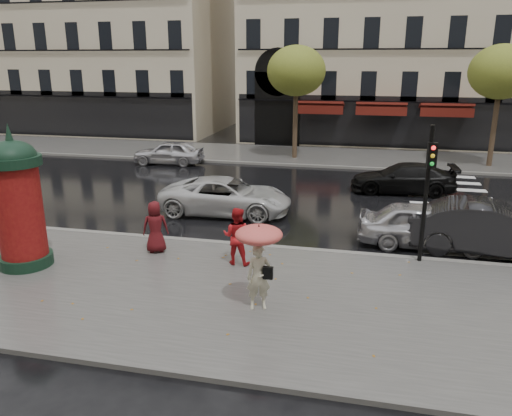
% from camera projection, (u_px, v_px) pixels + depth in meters
% --- Properties ---
extents(ground, '(160.00, 160.00, 0.00)m').
position_uv_depth(ground, '(269.00, 292.00, 13.06)').
color(ground, black).
rests_on(ground, ground).
extents(near_sidewalk, '(90.00, 7.00, 0.12)m').
position_uv_depth(near_sidewalk, '(265.00, 299.00, 12.57)').
color(near_sidewalk, '#474744').
rests_on(near_sidewalk, ground).
extents(far_sidewalk, '(90.00, 6.00, 0.12)m').
position_uv_depth(far_sidewalk, '(329.00, 157.00, 30.79)').
color(far_sidewalk, '#474744').
rests_on(far_sidewalk, ground).
extents(near_kerb, '(90.00, 0.25, 0.14)m').
position_uv_depth(near_kerb, '(287.00, 249.00, 15.84)').
color(near_kerb, slate).
rests_on(near_kerb, ground).
extents(far_kerb, '(90.00, 0.25, 0.14)m').
position_uv_depth(far_kerb, '(324.00, 166.00, 27.99)').
color(far_kerb, slate).
rests_on(far_kerb, ground).
extents(zebra_crossing, '(3.60, 11.75, 0.01)m').
position_uv_depth(zebra_crossing, '(455.00, 205.00, 20.76)').
color(zebra_crossing, silver).
rests_on(zebra_crossing, ground).
extents(tree_far_left, '(3.40, 3.40, 6.64)m').
position_uv_depth(tree_far_left, '(296.00, 71.00, 28.81)').
color(tree_far_left, '#38281C').
rests_on(tree_far_left, ground).
extents(tree_far_right, '(3.40, 3.40, 6.64)m').
position_uv_depth(tree_far_right, '(501.00, 72.00, 26.50)').
color(tree_far_right, '#38281C').
rests_on(tree_far_right, ground).
extents(woman_umbrella, '(1.11, 1.11, 2.13)m').
position_uv_depth(woman_umbrella, '(259.00, 253.00, 11.59)').
color(woman_umbrella, beige).
rests_on(woman_umbrella, near_sidewalk).
extents(woman_red, '(0.84, 0.67, 1.70)m').
position_uv_depth(woman_red, '(237.00, 236.00, 14.35)').
color(woman_red, red).
rests_on(woman_red, near_sidewalk).
extents(man_burgundy, '(0.92, 0.76, 1.61)m').
position_uv_depth(man_burgundy, '(155.00, 227.00, 15.26)').
color(man_burgundy, '#4E0F13').
rests_on(man_burgundy, near_sidewalk).
extents(morris_column, '(1.52, 1.52, 4.10)m').
position_uv_depth(morris_column, '(18.00, 200.00, 13.94)').
color(morris_column, black).
rests_on(morris_column, near_sidewalk).
extents(traffic_light, '(0.27, 0.38, 4.00)m').
position_uv_depth(traffic_light, '(428.00, 182.00, 14.03)').
color(traffic_light, black).
rests_on(traffic_light, near_sidewalk).
extents(car_silver, '(4.26, 1.74, 1.45)m').
position_uv_depth(car_silver, '(425.00, 225.00, 16.05)').
color(car_silver, '#BCBBC1').
rests_on(car_silver, ground).
extents(car_darkgrey, '(5.09, 2.23, 1.63)m').
position_uv_depth(car_darkgrey, '(490.00, 229.00, 15.45)').
color(car_darkgrey, black).
rests_on(car_darkgrey, ground).
extents(car_white, '(5.16, 2.50, 1.42)m').
position_uv_depth(car_white, '(226.00, 196.00, 19.50)').
color(car_white, silver).
rests_on(car_white, ground).
extents(car_black, '(4.72, 2.11, 1.34)m').
position_uv_depth(car_black, '(403.00, 178.00, 22.60)').
color(car_black, black).
rests_on(car_black, ground).
extents(car_far_silver, '(4.12, 1.87, 1.37)m').
position_uv_depth(car_far_silver, '(169.00, 152.00, 28.75)').
color(car_far_silver, silver).
rests_on(car_far_silver, ground).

